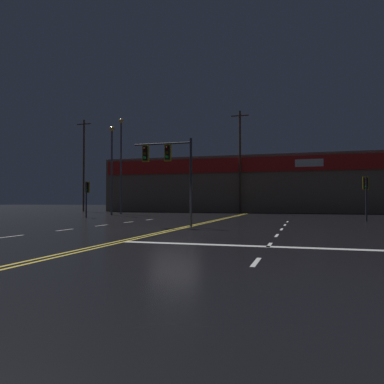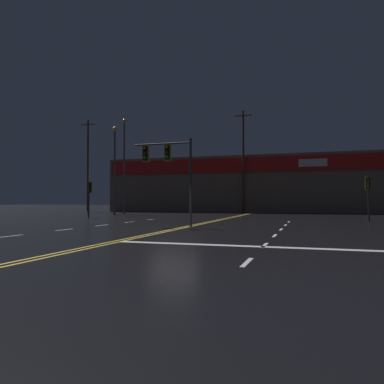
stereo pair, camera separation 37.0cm
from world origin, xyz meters
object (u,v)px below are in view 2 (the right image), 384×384
object	(u,v)px
traffic_signal_median	(167,160)
streetlight_median_approach	(115,158)
traffic_signal_corner_northwest	(90,191)
traffic_signal_corner_northeast	(368,188)
streetlight_near_right	(124,154)

from	to	relation	value
traffic_signal_median	streetlight_median_approach	size ratio (longest dim) A/B	0.55
traffic_signal_corner_northwest	traffic_signal_corner_northeast	bearing A→B (deg)	1.68
traffic_signal_corner_northwest	streetlight_median_approach	distance (m)	6.97
streetlight_near_right	traffic_signal_corner_northeast	bearing A→B (deg)	-19.21
traffic_signal_median	streetlight_median_approach	world-z (taller)	streetlight_median_approach
traffic_signal_corner_northeast	streetlight_median_approach	xyz separation A→B (m)	(-23.47, 5.24, 3.55)
traffic_signal_corner_northwest	streetlight_near_right	distance (m)	10.16
traffic_signal_corner_northeast	traffic_signal_median	bearing A→B (deg)	-142.70
traffic_signal_corner_northeast	streetlight_median_approach	world-z (taller)	streetlight_median_approach
traffic_signal_corner_northwest	streetlight_near_right	bearing A→B (deg)	98.76
traffic_signal_median	streetlight_near_right	size ratio (longest dim) A/B	0.47
traffic_signal_median	traffic_signal_corner_northeast	bearing A→B (deg)	37.30
streetlight_near_right	streetlight_median_approach	distance (m)	3.28
traffic_signal_median	traffic_signal_corner_northwest	distance (m)	13.69
traffic_signal_corner_northeast	streetlight_near_right	world-z (taller)	streetlight_near_right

